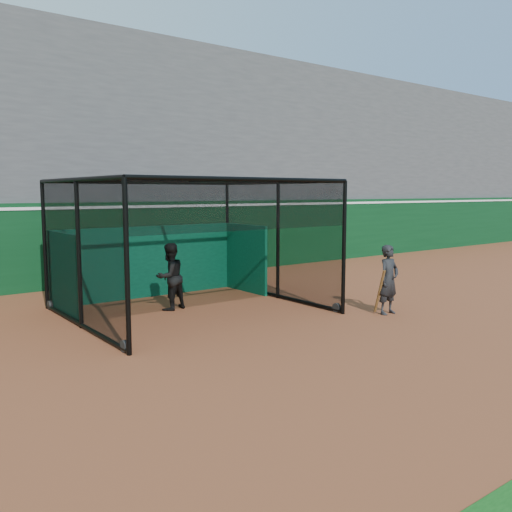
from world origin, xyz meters
TOP-DOWN VIEW (x-y plane):
  - ground at (0.00, 0.00)m, footprint 120.00×120.00m
  - outfield_wall at (0.00, 8.50)m, footprint 50.00×0.50m
  - grandstand at (0.00, 12.27)m, footprint 50.00×7.85m
  - batting_cage at (-0.74, 3.50)m, footprint 5.37×4.84m
  - batter at (-1.06, 3.94)m, footprint 0.91×0.78m
  - on_deck_player at (2.74, 0.48)m, footprint 0.63×0.45m

SIDE VIEW (x-z plane):
  - ground at x=0.00m, z-range 0.00..0.00m
  - on_deck_player at x=2.74m, z-range 0.00..1.60m
  - batter at x=-1.06m, z-range 0.00..1.60m
  - outfield_wall at x=0.00m, z-range 0.04..2.54m
  - batting_cage at x=-0.74m, z-range 0.00..3.05m
  - grandstand at x=0.00m, z-range 0.00..8.95m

